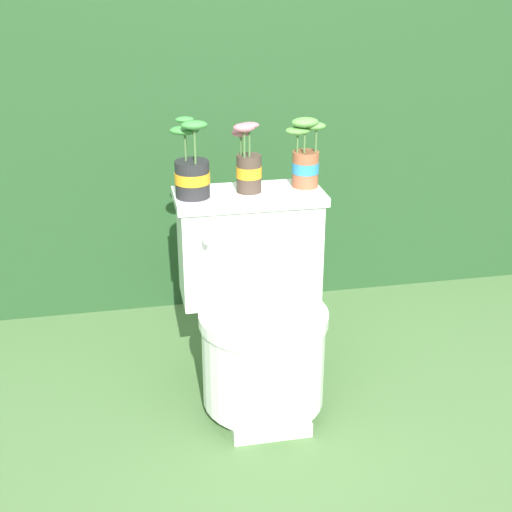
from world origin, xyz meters
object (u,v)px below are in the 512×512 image
(toilet, at_px, (257,313))
(potted_plant_left, at_px, (192,170))
(potted_plant_midleft, at_px, (248,165))
(potted_plant_middle, at_px, (305,158))

(toilet, distance_m, potted_plant_left, 0.52)
(potted_plant_left, bearing_deg, toilet, -35.80)
(potted_plant_left, distance_m, potted_plant_midleft, 0.19)
(potted_plant_midleft, bearing_deg, potted_plant_left, -175.27)
(potted_plant_left, height_order, potted_plant_middle, potted_plant_left)
(potted_plant_midleft, bearing_deg, potted_plant_middle, 5.30)
(toilet, height_order, potted_plant_midleft, potted_plant_midleft)
(potted_plant_left, height_order, potted_plant_midleft, potted_plant_left)
(potted_plant_middle, bearing_deg, potted_plant_midleft, -174.70)
(potted_plant_midleft, distance_m, potted_plant_middle, 0.20)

